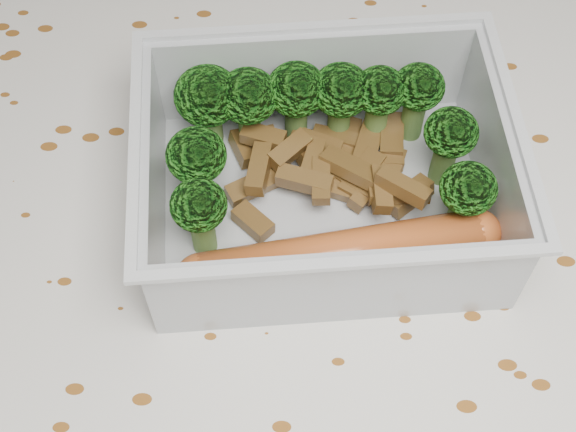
{
  "coord_description": "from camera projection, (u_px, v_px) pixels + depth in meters",
  "views": [
    {
      "loc": [
        -0.0,
        -0.21,
        1.12
      ],
      "look_at": [
        -0.01,
        0.01,
        0.78
      ],
      "focal_mm": 50.0,
      "sensor_mm": 36.0,
      "label": 1
    }
  ],
  "objects": [
    {
      "name": "broccoli_florets",
      "position": [
        308.0,
        122.0,
        0.42
      ],
      "size": [
        0.16,
        0.11,
        0.05
      ],
      "color": "#608C3F",
      "rests_on": "lunch_container"
    },
    {
      "name": "lunch_container",
      "position": [
        324.0,
        183.0,
        0.42
      ],
      "size": [
        0.2,
        0.16,
        0.07
      ],
      "color": "silver",
      "rests_on": "tablecloth"
    },
    {
      "name": "tablecloth",
      "position": [
        299.0,
        286.0,
        0.45
      ],
      "size": [
        1.46,
        0.96,
        0.19
      ],
      "color": "white",
      "rests_on": "dining_table"
    },
    {
      "name": "meat_pile",
      "position": [
        335.0,
        167.0,
        0.43
      ],
      "size": [
        0.11,
        0.08,
        0.03
      ],
      "color": "brown",
      "rests_on": "lunch_container"
    },
    {
      "name": "dining_table",
      "position": [
        298.0,
        324.0,
        0.5
      ],
      "size": [
        1.4,
        0.9,
        0.75
      ],
      "color": "brown",
      "rests_on": "ground"
    },
    {
      "name": "sausage",
      "position": [
        341.0,
        255.0,
        0.4
      ],
      "size": [
        0.16,
        0.05,
        0.02
      ],
      "color": "#C95C26",
      "rests_on": "lunch_container"
    }
  ]
}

